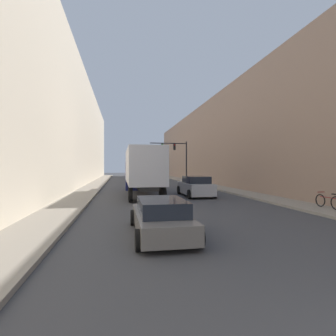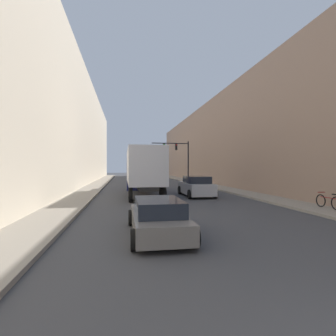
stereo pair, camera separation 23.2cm
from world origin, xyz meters
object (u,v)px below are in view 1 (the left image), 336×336
(semi_truck, at_px, (142,169))
(suv_car, at_px, (195,186))
(traffic_signal_gantry, at_px, (178,154))
(sedan_car, at_px, (161,217))
(parked_bicycle, at_px, (328,201))

(semi_truck, distance_m, suv_car, 4.91)
(suv_car, bearing_deg, traffic_signal_gantry, 82.49)
(semi_truck, relative_size, traffic_signal_gantry, 2.01)
(sedan_car, distance_m, parked_bicycle, 10.30)
(semi_truck, relative_size, suv_car, 2.51)
(suv_car, distance_m, parked_bicycle, 9.68)
(suv_car, distance_m, traffic_signal_gantry, 16.81)
(traffic_signal_gantry, bearing_deg, suv_car, -97.51)
(sedan_car, bearing_deg, traffic_signal_gantry, 76.27)
(traffic_signal_gantry, bearing_deg, sedan_car, -103.73)
(semi_truck, bearing_deg, suv_car, -25.46)
(suv_car, bearing_deg, parked_bicycle, -58.13)
(semi_truck, xyz_separation_m, parked_bicycle, (9.35, -10.24, -1.66))
(semi_truck, bearing_deg, sedan_car, -91.71)
(sedan_car, xyz_separation_m, parked_bicycle, (9.76, 3.29, -0.09))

